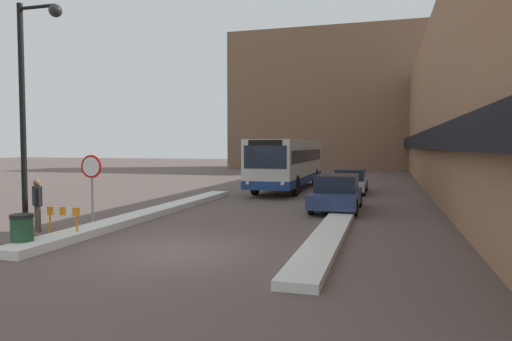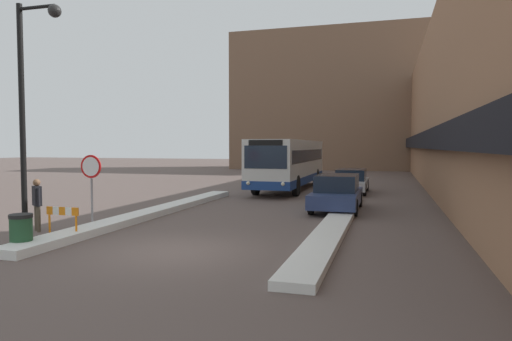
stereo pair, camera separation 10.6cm
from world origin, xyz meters
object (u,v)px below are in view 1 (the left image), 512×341
Objects in this scene: city_bus at (288,163)px; parked_car_back at (350,181)px; pedestrian at (37,200)px; trash_bin at (22,232)px; stop_sign at (92,175)px; street_lamp at (30,96)px; construction_barricade at (63,216)px; parked_car_front at (337,192)px.

city_bus is 4.09m from parked_car_back.
trash_bin is at bearing -19.99° from pedestrian.
city_bus reaches higher than stop_sign.
street_lamp is 7.13× the size of trash_bin.
parked_car_back is (3.89, -0.82, -1.00)m from city_bus.
street_lamp is 3.48m from pedestrian.
parked_car_back is 16.03m from stop_sign.
trash_bin is (-7.15, -17.40, -0.23)m from parked_car_back.
stop_sign is at bearing -117.11° from parked_car_back.
city_bus is at bearing 79.84° from trash_bin.
street_lamp is (-7.79, -16.29, 3.46)m from parked_car_back.
pedestrian reaches higher than parked_car_back.
street_lamp reaches higher than construction_barricade.
parked_car_front is 2.73× the size of pedestrian.
parked_car_back is at bearing 96.25° from pedestrian.
city_bus is at bearing 79.05° from construction_barricade.
city_bus is 6.83× the size of pedestrian.
construction_barricade is at bearing -114.16° from parked_car_back.
street_lamp is at bearing -102.84° from city_bus.
city_bus is at bearing 77.27° from stop_sign.
parked_car_front is at bearing -90.00° from parked_car_back.
city_bus is 10.46× the size of construction_barricade.
street_lamp is at bearing -131.89° from parked_car_front.
stop_sign is at bearing 68.09° from pedestrian.
parked_car_front is 7.61m from parked_car_back.
city_bus is 1.70× the size of street_lamp.
trash_bin is (0.14, -3.16, -1.30)m from stop_sign.
parked_car_back is 5.02× the size of trash_bin.
stop_sign is 2.57× the size of trash_bin.
city_bus is 2.41× the size of parked_car_back.
city_bus reaches higher than parked_car_front.
pedestrian is (-4.80, -15.93, -0.69)m from city_bus.
trash_bin is at bearing -87.51° from stop_sign.
construction_barricade is at bearing 32.95° from street_lamp.
trash_bin is at bearing -60.00° from street_lamp.
city_bus reaches higher than parked_car_back.
street_lamp reaches higher than parked_car_back.
construction_barricade is at bearing 10.78° from pedestrian.
pedestrian is at bearing -119.89° from parked_car_back.
parked_car_back is at bearing 67.66° from trash_bin.
pedestrian is (-1.40, -0.87, -0.76)m from stop_sign.
street_lamp reaches higher than trash_bin.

